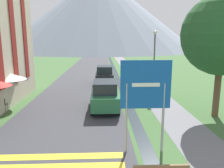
# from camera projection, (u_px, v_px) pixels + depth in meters

# --- Properties ---
(ground_plane) EXTENTS (160.00, 160.00, 0.00)m
(ground_plane) POSITION_uv_depth(u_px,v_px,m) (108.00, 81.00, 23.51)
(ground_plane) COLOR #3D6033
(road) EXTENTS (6.40, 60.00, 0.01)m
(road) POSITION_uv_depth(u_px,v_px,m) (90.00, 69.00, 33.20)
(road) COLOR #38383D
(road) RESTS_ON ground_plane
(footpath) EXTENTS (2.20, 60.00, 0.01)m
(footpath) POSITION_uv_depth(u_px,v_px,m) (130.00, 69.00, 33.46)
(footpath) COLOR slate
(footpath) RESTS_ON ground_plane
(drainage_channel) EXTENTS (0.60, 60.00, 0.00)m
(drainage_channel) POSITION_uv_depth(u_px,v_px,m) (114.00, 69.00, 33.35)
(drainage_channel) COLOR black
(drainage_channel) RESTS_ON ground_plane
(mountain_distant) EXTENTS (81.21, 81.21, 31.95)m
(mountain_distant) POSITION_uv_depth(u_px,v_px,m) (99.00, 12.00, 92.72)
(mountain_distant) COLOR gray
(mountain_distant) RESTS_ON ground_plane
(road_sign) EXTENTS (1.89, 0.11, 3.61)m
(road_sign) POSITION_uv_depth(u_px,v_px,m) (146.00, 93.00, 8.13)
(road_sign) COLOR #9E9EA3
(road_sign) RESTS_ON ground_plane
(parked_car_near) EXTENTS (1.75, 3.97, 1.82)m
(parked_car_near) POSITION_uv_depth(u_px,v_px,m) (105.00, 95.00, 13.84)
(parked_car_near) COLOR #28663D
(parked_car_near) RESTS_ON ground_plane
(parked_car_far) EXTENTS (1.81, 3.84, 1.82)m
(parked_car_far) POSITION_uv_depth(u_px,v_px,m) (104.00, 75.00, 21.87)
(parked_car_far) COLOR black
(parked_car_far) RESTS_ON ground_plane
(cafe_chair_far_left) EXTENTS (0.40, 0.40, 0.85)m
(cafe_chair_far_left) POSITION_uv_depth(u_px,v_px,m) (3.00, 104.00, 13.30)
(cafe_chair_far_left) COLOR black
(cafe_chair_far_left) RESTS_ON ground_plane
(cafe_umbrella_rear_white) EXTENTS (2.27, 2.27, 2.24)m
(cafe_umbrella_rear_white) POSITION_uv_depth(u_px,v_px,m) (8.00, 76.00, 14.08)
(cafe_umbrella_rear_white) COLOR #B7B2A8
(cafe_umbrella_rear_white) RESTS_ON ground_plane
(streetlamp) EXTENTS (0.28, 0.28, 5.06)m
(streetlamp) POSITION_uv_depth(u_px,v_px,m) (154.00, 57.00, 17.68)
(streetlamp) COLOR #515156
(streetlamp) RESTS_ON ground_plane
(tree_by_path) EXTENTS (4.40, 4.40, 6.80)m
(tree_by_path) POSITION_uv_depth(u_px,v_px,m) (222.00, 35.00, 11.76)
(tree_by_path) COLOR brown
(tree_by_path) RESTS_ON ground_plane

